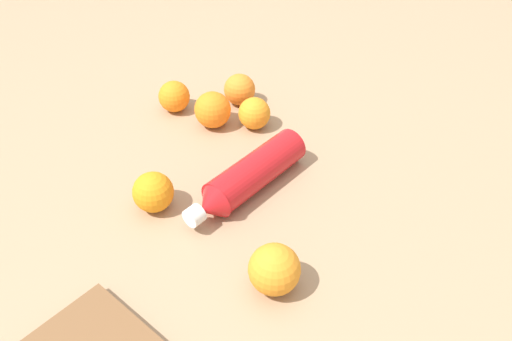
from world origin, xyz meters
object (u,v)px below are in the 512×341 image
(orange_1, at_px, (153,192))
(orange_5, at_px, (213,110))
(orange_0, at_px, (254,113))
(orange_3, at_px, (174,96))
(orange_2, at_px, (274,269))
(water_bottle, at_px, (248,176))
(orange_4, at_px, (240,90))

(orange_1, relative_size, orange_5, 0.93)
(orange_0, height_order, orange_3, orange_3)
(orange_3, distance_m, orange_5, 0.11)
(orange_0, xyz_separation_m, orange_1, (-0.05, -0.30, 0.00))
(orange_0, height_order, orange_2, orange_2)
(water_bottle, distance_m, orange_0, 0.20)
(water_bottle, distance_m, orange_1, 0.17)
(orange_2, bearing_deg, orange_4, 122.11)
(water_bottle, relative_size, orange_1, 3.85)
(water_bottle, relative_size, orange_0, 4.09)
(orange_1, bearing_deg, orange_5, 96.03)
(orange_2, bearing_deg, orange_0, 119.20)
(orange_1, xyz_separation_m, orange_2, (0.26, -0.07, 0.00))
(orange_5, bearing_deg, orange_4, 83.07)
(orange_3, relative_size, orange_4, 0.98)
(orange_5, bearing_deg, water_bottle, -44.72)
(water_bottle, xyz_separation_m, orange_3, (-0.26, 0.17, 0.00))
(water_bottle, distance_m, orange_3, 0.31)
(orange_4, height_order, orange_5, orange_5)
(water_bottle, bearing_deg, orange_2, 51.92)
(orange_4, relative_size, orange_5, 0.91)
(water_bottle, xyz_separation_m, orange_0, (-0.08, 0.19, 0.00))
(orange_4, xyz_separation_m, orange_5, (-0.01, -0.10, 0.00))
(orange_1, bearing_deg, water_bottle, 40.57)
(orange_2, relative_size, orange_4, 1.13)
(water_bottle, height_order, orange_0, orange_0)
(orange_4, bearing_deg, orange_0, -45.34)
(orange_1, height_order, orange_2, orange_2)
(orange_0, distance_m, orange_2, 0.42)
(orange_0, bearing_deg, water_bottle, -68.02)
(orange_1, height_order, orange_3, orange_1)
(water_bottle, relative_size, orange_2, 3.50)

